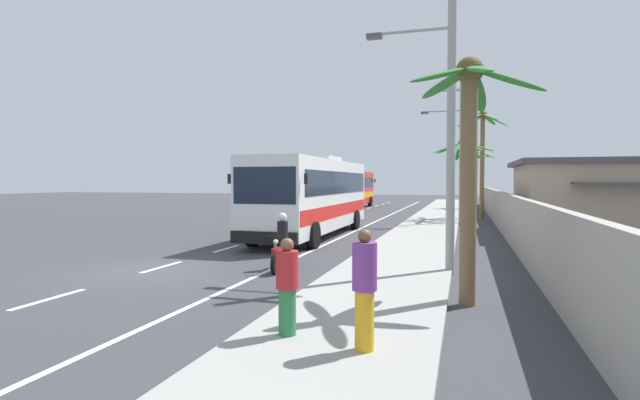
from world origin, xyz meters
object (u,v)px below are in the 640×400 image
Objects in this scene: pedestrian_near_kerb at (365,287)px; pedestrian_midwalk at (287,285)px; motorcycle_beside_bus at (281,247)px; utility_pole_mid at (460,144)px; palm_nearest at (462,160)px; coach_bus_foreground at (313,194)px; palm_second at (469,135)px; utility_pole_nearest at (448,94)px; palm_fourth at (482,142)px; coach_bus_far_lane at (349,188)px; palm_third at (476,163)px.

pedestrian_near_kerb reaches higher than pedestrian_midwalk.
motorcycle_beside_bus is 17.94m from utility_pole_mid.
motorcycle_beside_bus is 0.37× the size of palm_nearest.
coach_bus_foreground is 15.23m from pedestrian_midwalk.
pedestrian_midwalk reaches higher than motorcycle_beside_bus.
coach_bus_foreground is 8.90m from motorcycle_beside_bus.
palm_second is (1.44, 3.63, 2.47)m from pedestrian_near_kerb.
pedestrian_near_kerb is 25.31m from palm_nearest.
coach_bus_foreground is at bearing 100.20° from pedestrian_midwalk.
utility_pole_nearest is at bearing 65.80° from pedestrian_midwalk.
palm_fourth reaches higher than palm_second.
motorcycle_beside_bus is 23.09m from palm_fourth.
utility_pole_mid is (2.41, 22.77, 3.84)m from pedestrian_midwalk.
pedestrian_near_kerb is at bearing -69.98° from coach_bus_foreground.
coach_bus_foreground is at bearing -80.94° from coach_bus_far_lane.
utility_pole_mid reaches higher than palm_second.
palm_nearest is at bearing 89.02° from utility_pole_nearest.
utility_pole_nearest is (6.37, -7.98, 2.99)m from coach_bus_foreground.
pedestrian_near_kerb is 0.19× the size of utility_pole_nearest.
coach_bus_foreground is at bearing -121.24° from palm_fourth.
pedestrian_near_kerb is (5.45, -14.96, -0.93)m from coach_bus_foreground.
palm_nearest is (4.96, 18.80, 3.24)m from motorcycle_beside_bus.
utility_pole_mid is 16.17m from palm_third.
palm_nearest is (2.55, 24.78, 2.97)m from pedestrian_midwalk.
palm_fourth is (1.59, 21.10, 0.26)m from utility_pole_nearest.
coach_bus_far_lane reaches higher than pedestrian_midwalk.
utility_pole_nearest reaches higher than palm_second.
motorcycle_beside_bus is at bearing 152.55° from palm_second.
utility_pole_nearest is at bearing -94.31° from palm_fourth.
pedestrian_midwalk is at bearing -25.01° from pedestrian_near_kerb.
pedestrian_near_kerb is 0.34× the size of palm_nearest.
motorcycle_beside_bus is 0.27× the size of palm_fourth.
palm_fourth is (3.83, 27.74, 4.29)m from pedestrian_midwalk.
coach_bus_foreground is at bearing 101.27° from motorcycle_beside_bus.
palm_nearest is (0.31, 18.14, -1.06)m from utility_pole_nearest.
coach_bus_far_lane is at bearing 107.96° from utility_pole_nearest.
palm_nearest is at bearing -94.55° from palm_third.
palm_nearest is at bearing -113.34° from palm_fourth.
utility_pole_mid is 1.70× the size of palm_nearest.
pedestrian_near_kerb is 0.20× the size of utility_pole_mid.
utility_pole_nearest is at bearing -51.40° from coach_bus_foreground.
motorcycle_beside_bus is at bearing -104.78° from palm_nearest.
pedestrian_near_kerb is 4.62m from palm_second.
motorcycle_beside_bus is 6.46m from pedestrian_midwalk.
utility_pole_mid is at bearing -105.93° from palm_fourth.
pedestrian_near_kerb is (3.73, -6.32, 0.39)m from motorcycle_beside_bus.
pedestrian_near_kerb is 39.41m from palm_third.
palm_second reaches higher than pedestrian_near_kerb.
utility_pole_nearest is at bearing 8.05° from motorcycle_beside_bus.
coach_bus_far_lane is 15.57m from palm_fourth.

